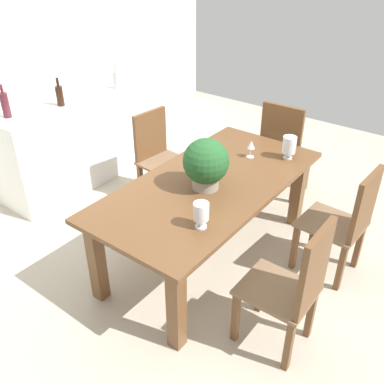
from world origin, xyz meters
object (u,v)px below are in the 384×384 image
(crystal_vase_left, at_px, (289,145))
(chair_near_left, at_px, (294,286))
(chair_near_right, at_px, (346,220))
(flower_centerpiece, at_px, (206,163))
(chair_foot_end, at_px, (283,147))
(crystal_vase_center_near, at_px, (201,212))
(wine_bottle_amber, at_px, (60,95))
(dining_table, at_px, (210,194))
(chair_far_right, at_px, (158,153))
(wine_bottle_green, at_px, (116,80))
(wine_glass, at_px, (251,146))
(wine_bottle_dark, at_px, (5,105))
(kitchen_counter, at_px, (78,140))

(crystal_vase_left, bearing_deg, chair_near_left, -151.00)
(chair_near_right, xyz_separation_m, flower_centerpiece, (-0.55, 0.94, 0.42))
(chair_foot_end, height_order, crystal_vase_center_near, chair_foot_end)
(wine_bottle_amber, bearing_deg, dining_table, -91.21)
(chair_far_right, xyz_separation_m, crystal_vase_center_near, (-1.00, -1.25, 0.34))
(chair_far_right, xyz_separation_m, crystal_vase_left, (0.27, -1.26, 0.34))
(wine_bottle_green, bearing_deg, wine_glass, -95.67)
(chair_far_right, distance_m, wine_bottle_dark, 1.47)
(chair_foot_end, xyz_separation_m, wine_bottle_green, (-0.54, 1.77, 0.49))
(crystal_vase_center_near, bearing_deg, wine_glass, 13.66)
(wine_glass, distance_m, wine_bottle_green, 1.82)
(wine_bottle_amber, bearing_deg, wine_bottle_dark, 163.84)
(dining_table, xyz_separation_m, wine_glass, (0.56, -0.03, 0.22))
(wine_bottle_dark, bearing_deg, flower_centerpiece, -79.70)
(chair_foot_end, distance_m, wine_bottle_dark, 2.67)
(chair_far_right, xyz_separation_m, wine_glass, (0.10, -0.99, 0.33))
(chair_near_right, height_order, wine_bottle_dark, wine_bottle_dark)
(chair_near_left, relative_size, crystal_vase_left, 5.01)
(crystal_vase_left, height_order, wine_bottle_green, wine_bottle_green)
(wine_glass, relative_size, wine_bottle_dark, 0.50)
(chair_foot_end, distance_m, chair_far_right, 1.26)
(crystal_vase_left, distance_m, wine_bottle_dark, 2.57)
(chair_near_left, distance_m, kitchen_counter, 2.97)
(flower_centerpiece, relative_size, crystal_vase_left, 1.99)
(chair_near_right, height_order, crystal_vase_left, chair_near_right)
(chair_far_right, bearing_deg, wine_glass, -79.16)
(chair_far_right, distance_m, flower_centerpiece, 1.21)
(flower_centerpiece, bearing_deg, crystal_vase_left, -18.32)
(crystal_vase_center_near, xyz_separation_m, wine_glass, (1.09, 0.27, -0.01))
(flower_centerpiece, xyz_separation_m, wine_bottle_dark, (-0.36, 1.99, 0.12))
(dining_table, xyz_separation_m, chair_foot_end, (1.28, -0.00, -0.06))
(chair_far_right, bearing_deg, wine_bottle_green, 76.66)
(chair_near_right, bearing_deg, crystal_vase_center_near, -31.42)
(dining_table, bearing_deg, flower_centerpiece, -165.14)
(chair_near_left, height_order, wine_glass, chair_near_left)
(dining_table, distance_m, crystal_vase_center_near, 0.65)
(chair_foot_end, xyz_separation_m, flower_centerpiece, (-1.37, -0.02, 0.39))
(chair_foot_end, bearing_deg, kitchen_counter, 26.59)
(chair_near_right, height_order, wine_glass, chair_near_right)
(chair_far_right, bearing_deg, wine_bottle_dark, 137.80)
(chair_far_right, distance_m, wine_glass, 1.05)
(dining_table, xyz_separation_m, wine_bottle_dark, (-0.45, 1.96, 0.45))
(dining_table, bearing_deg, chair_near_right, -64.77)
(chair_far_right, height_order, kitchen_counter, kitchen_counter)
(kitchen_counter, relative_size, wine_bottle_amber, 6.45)
(chair_far_right, xyz_separation_m, kitchen_counter, (-0.22, 0.96, -0.04))
(chair_far_right, relative_size, kitchen_counter, 0.52)
(kitchen_counter, bearing_deg, crystal_vase_left, -77.61)
(wine_bottle_dark, bearing_deg, wine_bottle_amber, -16.16)
(chair_foot_end, relative_size, wine_bottle_green, 3.92)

